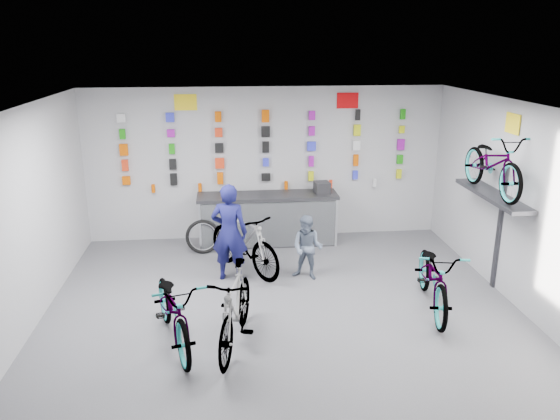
{
  "coord_description": "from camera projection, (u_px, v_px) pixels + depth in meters",
  "views": [
    {
      "loc": [
        -0.79,
        -6.52,
        3.83
      ],
      "look_at": [
        0.02,
        1.4,
        1.35
      ],
      "focal_mm": 35.0,
      "sensor_mm": 36.0,
      "label": 1
    }
  ],
  "objects": [
    {
      "name": "floor",
      "position": [
        289.0,
        335.0,
        7.41
      ],
      "size": [
        8.0,
        8.0,
        0.0
      ],
      "primitive_type": "plane",
      "color": "#4B4B4F",
      "rests_on": "ground"
    },
    {
      "name": "ceiling",
      "position": [
        290.0,
        113.0,
        6.52
      ],
      "size": [
        8.0,
        8.0,
        0.0
      ],
      "primitive_type": "plane",
      "rotation": [
        3.14,
        0.0,
        0.0
      ],
      "color": "white",
      "rests_on": "wall_back"
    },
    {
      "name": "wall_back",
      "position": [
        266.0,
        164.0,
        10.76
      ],
      "size": [
        7.0,
        0.0,
        7.0
      ],
      "primitive_type": "plane",
      "rotation": [
        1.57,
        0.0,
        0.0
      ],
      "color": "#B6B6B8",
      "rests_on": "floor"
    },
    {
      "name": "wall_left",
      "position": [
        4.0,
        241.0,
        6.62
      ],
      "size": [
        0.0,
        8.0,
        8.0
      ],
      "primitive_type": "plane",
      "rotation": [
        1.57,
        0.0,
        1.57
      ],
      "color": "#B6B6B8",
      "rests_on": "floor"
    },
    {
      "name": "wall_right",
      "position": [
        549.0,
        222.0,
        7.3
      ],
      "size": [
        0.0,
        8.0,
        8.0
      ],
      "primitive_type": "plane",
      "rotation": [
        1.57,
        0.0,
        -1.57
      ],
      "color": "#B6B6B8",
      "rests_on": "floor"
    },
    {
      "name": "counter",
      "position": [
        268.0,
        220.0,
        10.63
      ],
      "size": [
        2.7,
        0.66,
        1.0
      ],
      "color": "black",
      "rests_on": "floor"
    },
    {
      "name": "merch_wall",
      "position": [
        260.0,
        150.0,
        10.59
      ],
      "size": [
        5.55,
        0.08,
        1.57
      ],
      "color": "#DB5300",
      "rests_on": "wall_back"
    },
    {
      "name": "wall_bracket",
      "position": [
        494.0,
        200.0,
        8.44
      ],
      "size": [
        0.39,
        1.9,
        2.0
      ],
      "color": "#333338",
      "rests_on": "wall_right"
    },
    {
      "name": "sign_left",
      "position": [
        186.0,
        102.0,
        10.24
      ],
      "size": [
        0.42,
        0.02,
        0.3
      ],
      "primitive_type": "cube",
      "color": "yellow",
      "rests_on": "wall_back"
    },
    {
      "name": "sign_right",
      "position": [
        348.0,
        101.0,
        10.54
      ],
      "size": [
        0.42,
        0.02,
        0.3
      ],
      "primitive_type": "cube",
      "color": "red",
      "rests_on": "wall_back"
    },
    {
      "name": "sign_side",
      "position": [
        513.0,
        124.0,
        8.1
      ],
      "size": [
        0.02,
        0.4,
        0.3
      ],
      "primitive_type": "cube",
      "color": "yellow",
      "rests_on": "wall_right"
    },
    {
      "name": "bike_left",
      "position": [
        174.0,
        309.0,
        7.07
      ],
      "size": [
        1.17,
        2.02,
        1.0
      ],
      "primitive_type": "imported",
      "rotation": [
        0.0,
        0.0,
        0.28
      ],
      "color": "gray",
      "rests_on": "floor"
    },
    {
      "name": "bike_center",
      "position": [
        235.0,
        308.0,
        7.0
      ],
      "size": [
        0.92,
        1.88,
        1.09
      ],
      "primitive_type": "imported",
      "rotation": [
        0.0,
        0.0,
        -0.23
      ],
      "color": "gray",
      "rests_on": "floor"
    },
    {
      "name": "bike_right",
      "position": [
        434.0,
        277.0,
        8.01
      ],
      "size": [
        1.01,
        2.04,
        1.03
      ],
      "primitive_type": "imported",
      "rotation": [
        0.0,
        0.0,
        -0.18
      ],
      "color": "gray",
      "rests_on": "floor"
    },
    {
      "name": "bike_service",
      "position": [
        244.0,
        242.0,
        9.29
      ],
      "size": [
        1.5,
        1.78,
        1.1
      ],
      "primitive_type": "imported",
      "rotation": [
        0.0,
        0.0,
        0.63
      ],
      "color": "gray",
      "rests_on": "floor"
    },
    {
      "name": "bike_wall",
      "position": [
        493.0,
        163.0,
        8.25
      ],
      "size": [
        0.63,
        1.8,
        0.95
      ],
      "primitive_type": "imported",
      "color": "gray",
      "rests_on": "wall_bracket"
    },
    {
      "name": "clerk",
      "position": [
        229.0,
        232.0,
        8.93
      ],
      "size": [
        0.67,
        0.52,
        1.65
      ],
      "primitive_type": "imported",
      "rotation": [
        0.0,
        0.0,
        2.92
      ],
      "color": "#12134C",
      "rests_on": "floor"
    },
    {
      "name": "customer",
      "position": [
        307.0,
        248.0,
        9.03
      ],
      "size": [
        0.66,
        0.6,
        1.09
      ],
      "primitive_type": "imported",
      "rotation": [
        0.0,
        0.0,
        -0.45
      ],
      "color": "slate",
      "rests_on": "floor"
    },
    {
      "name": "spare_wheel",
      "position": [
        203.0,
        237.0,
        10.2
      ],
      "size": [
        0.65,
        0.19,
        0.65
      ],
      "rotation": [
        0.0,
        0.0,
        0.03
      ],
      "color": "black",
      "rests_on": "floor"
    },
    {
      "name": "register",
      "position": [
        322.0,
        187.0,
        10.55
      ],
      "size": [
        0.31,
        0.33,
        0.22
      ],
      "primitive_type": "cube",
      "rotation": [
        0.0,
        0.0,
        0.09
      ],
      "color": "black",
      "rests_on": "counter"
    }
  ]
}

